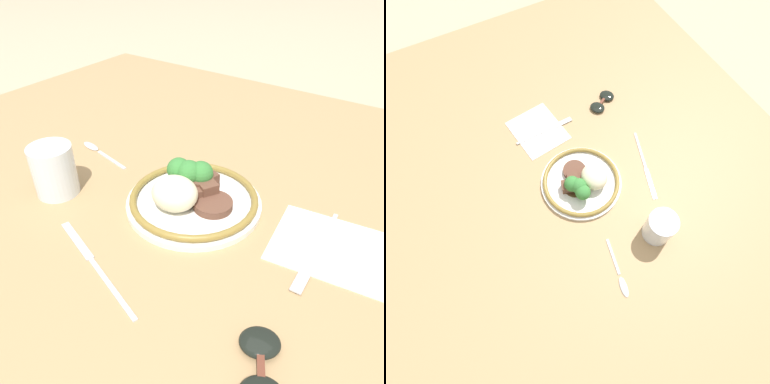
% 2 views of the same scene
% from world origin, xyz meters
% --- Properties ---
extents(ground_plane, '(8.00, 8.00, 0.00)m').
position_xyz_m(ground_plane, '(0.00, 0.00, 0.00)').
color(ground_plane, tan).
extents(dining_table, '(1.54, 1.28, 0.04)m').
position_xyz_m(dining_table, '(0.00, 0.00, 0.02)').
color(dining_table, tan).
rests_on(dining_table, ground).
extents(napkin, '(0.18, 0.16, 0.00)m').
position_xyz_m(napkin, '(-0.20, -0.04, 0.04)').
color(napkin, white).
rests_on(napkin, dining_table).
extents(plate, '(0.23, 0.23, 0.07)m').
position_xyz_m(plate, '(0.03, -0.01, 0.06)').
color(plate, white).
rests_on(plate, dining_table).
extents(juice_glass, '(0.08, 0.08, 0.09)m').
position_xyz_m(juice_glass, '(0.25, 0.09, 0.08)').
color(juice_glass, orange).
rests_on(juice_glass, dining_table).
extents(fork, '(0.02, 0.19, 0.00)m').
position_xyz_m(fork, '(-0.19, -0.01, 0.04)').
color(fork, silver).
rests_on(fork, napkin).
extents(knife, '(0.22, 0.08, 0.00)m').
position_xyz_m(knife, '(0.06, 0.18, 0.04)').
color(knife, silver).
rests_on(knife, dining_table).
extents(spoon, '(0.15, 0.04, 0.01)m').
position_xyz_m(spoon, '(0.30, -0.05, 0.04)').
color(spoon, silver).
rests_on(spoon, dining_table).
extents(sunglasses, '(0.09, 0.11, 0.01)m').
position_xyz_m(sunglasses, '(-0.20, 0.19, 0.05)').
color(sunglasses, black).
rests_on(sunglasses, dining_table).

